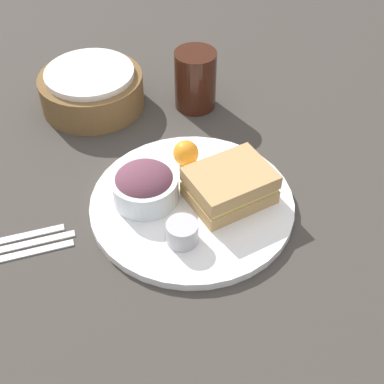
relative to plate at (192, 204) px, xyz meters
name	(u,v)px	position (x,y,z in m)	size (l,w,h in m)	color
ground_plane	(192,207)	(0.00, 0.00, -0.01)	(4.00, 4.00, 0.00)	#3D3833
plate	(192,204)	(0.00, 0.00, 0.00)	(0.33, 0.33, 0.01)	white
sandwich	(230,186)	(0.06, -0.01, 0.04)	(0.14, 0.12, 0.06)	tan
salad_bowl	(145,185)	(-0.07, 0.03, 0.03)	(0.11, 0.11, 0.06)	white
dressing_cup	(182,233)	(-0.04, -0.07, 0.03)	(0.05, 0.05, 0.04)	#B7B7BC
orange_wedge	(186,153)	(0.02, 0.09, 0.03)	(0.04, 0.04, 0.04)	orange
drink_glass	(195,80)	(0.10, 0.27, 0.05)	(0.08, 0.08, 0.12)	#38190F
bread_basket	(92,89)	(-0.09, 0.33, 0.03)	(0.20, 0.20, 0.08)	brown
fork	(10,256)	(-0.29, -0.01, 0.00)	(0.19, 0.01, 0.01)	silver
knife	(9,248)	(-0.29, 0.01, 0.00)	(0.20, 0.01, 0.01)	silver
spoon	(9,239)	(-0.29, 0.03, 0.00)	(0.17, 0.01, 0.01)	silver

